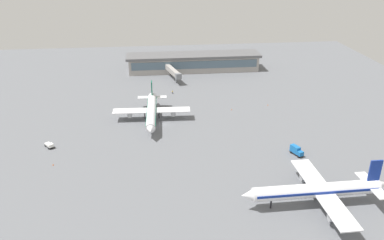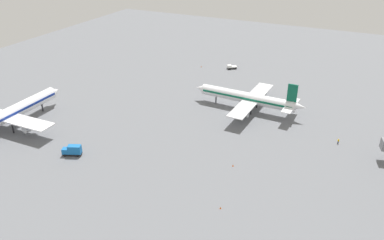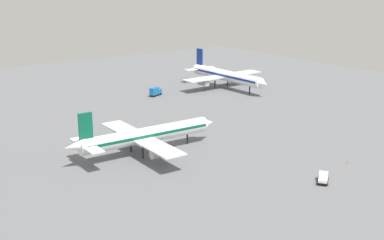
% 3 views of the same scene
% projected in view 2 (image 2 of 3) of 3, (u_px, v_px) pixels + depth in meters
% --- Properties ---
extents(ground, '(288.00, 288.00, 0.00)m').
position_uv_depth(ground, '(231.00, 113.00, 139.30)').
color(ground, slate).
extents(airplane_at_gate, '(34.11, 42.57, 12.96)m').
position_uv_depth(airplane_at_gate, '(248.00, 98.00, 139.55)').
color(airplane_at_gate, white).
rests_on(airplane_at_gate, ground).
extents(airplane_taxiing, '(46.01, 36.78, 14.02)m').
position_uv_depth(airplane_taxiing, '(9.00, 114.00, 126.99)').
color(airplane_taxiing, white).
rests_on(airplane_taxiing, ground).
extents(pushback_tractor, '(4.14, 4.67, 1.90)m').
position_uv_depth(pushback_tractor, '(231.00, 67.00, 181.05)').
color(pushback_tractor, black).
rests_on(pushback_tractor, ground).
extents(catering_truck, '(3.93, 5.90, 3.30)m').
position_uv_depth(catering_truck, '(72.00, 150.00, 113.00)').
color(catering_truck, black).
rests_on(catering_truck, ground).
extents(ground_crew_worker, '(0.51, 0.53, 1.67)m').
position_uv_depth(ground_crew_worker, '(338.00, 141.00, 119.45)').
color(ground_crew_worker, '#1E2338').
rests_on(ground_crew_worker, ground).
extents(safety_cone_near_gate, '(0.44, 0.44, 0.60)m').
position_uv_depth(safety_cone_near_gate, '(233.00, 165.00, 108.44)').
color(safety_cone_near_gate, '#EA590C').
rests_on(safety_cone_near_gate, ground).
extents(safety_cone_mid_apron, '(0.44, 0.44, 0.60)m').
position_uv_depth(safety_cone_mid_apron, '(201.00, 67.00, 183.49)').
color(safety_cone_mid_apron, '#EA590C').
rests_on(safety_cone_mid_apron, ground).
extents(safety_cone_far_side, '(0.44, 0.44, 0.60)m').
position_uv_depth(safety_cone_far_side, '(220.00, 208.00, 92.26)').
color(safety_cone_far_side, '#EA590C').
rests_on(safety_cone_far_side, ground).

